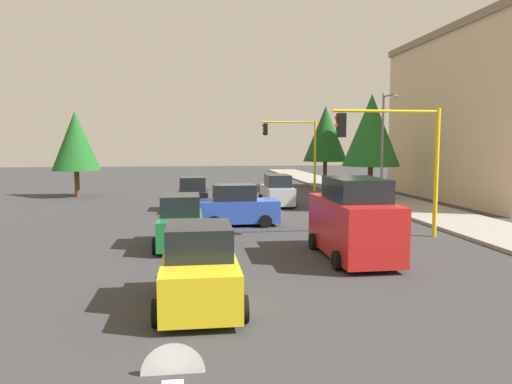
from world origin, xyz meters
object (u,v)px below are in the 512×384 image
(tree_roadside_mid, at_px, (371,130))
(car_blue, at_px, (237,207))
(traffic_signal_far_left, at_px, (294,141))
(car_silver, at_px, (277,191))
(tree_opposite_side, at_px, (76,141))
(car_green, at_px, (181,223))
(delivery_van_red, at_px, (353,221))
(street_lamp_curbside, at_px, (385,136))
(car_yellow, at_px, (199,270))
(car_black, at_px, (193,195))
(tree_roadside_far, at_px, (326,134))
(traffic_signal_near_left, at_px, (395,146))

(tree_roadside_mid, height_order, car_blue, tree_roadside_mid)
(traffic_signal_far_left, relative_size, car_silver, 1.43)
(tree_opposite_side, height_order, car_green, tree_opposite_side)
(traffic_signal_far_left, xyz_separation_m, delivery_van_red, (23.28, -2.91, -2.81))
(car_blue, bearing_deg, tree_opposite_side, -143.06)
(street_lamp_curbside, xyz_separation_m, car_yellow, (17.17, -11.69, -3.45))
(tree_roadside_mid, xyz_separation_m, car_black, (4.64, -12.57, -3.94))
(tree_roadside_mid, bearing_deg, tree_opposite_side, -100.78)
(traffic_signal_far_left, distance_m, car_silver, 10.02)
(car_blue, xyz_separation_m, car_black, (-5.36, -2.10, -0.00))
(traffic_signal_far_left, relative_size, delivery_van_red, 1.21)
(car_green, bearing_deg, car_silver, 153.50)
(car_silver, xyz_separation_m, car_green, (11.63, -5.80, -0.00))
(car_black, bearing_deg, tree_roadside_far, 140.49)
(car_yellow, bearing_deg, car_black, -179.71)
(street_lamp_curbside, height_order, car_black, street_lamp_curbside)
(traffic_signal_far_left, distance_m, street_lamp_curbside, 10.96)
(tree_opposite_side, xyz_separation_m, car_silver, (7.01, 13.73, -3.19))
(traffic_signal_far_left, bearing_deg, car_black, -37.92)
(car_silver, bearing_deg, car_blue, -24.60)
(tree_roadside_mid, bearing_deg, street_lamp_curbside, -10.33)
(tree_roadside_mid, distance_m, car_black, 13.97)
(traffic_signal_near_left, relative_size, street_lamp_curbside, 0.77)
(traffic_signal_near_left, xyz_separation_m, car_yellow, (7.56, -8.14, -2.92))
(car_yellow, xyz_separation_m, car_black, (-16.92, -0.08, -0.00))
(tree_opposite_side, xyz_separation_m, car_black, (8.64, 8.43, -3.19))
(car_green, bearing_deg, car_yellow, 4.81)
(street_lamp_curbside, relative_size, car_silver, 1.72)
(car_black, bearing_deg, car_yellow, 0.29)
(tree_roadside_far, relative_size, tree_roadside_mid, 0.99)
(traffic_signal_far_left, bearing_deg, street_lamp_curbside, 18.54)
(traffic_signal_far_left, height_order, street_lamp_curbside, street_lamp_curbside)
(tree_opposite_side, xyz_separation_m, delivery_van_red, (21.28, 13.81, -2.81))
(tree_roadside_mid, relative_size, car_black, 1.93)
(delivery_van_red, xyz_separation_m, car_silver, (-14.27, -0.08, -0.39))
(tree_roadside_far, relative_size, car_silver, 1.80)
(delivery_van_red, distance_m, car_blue, 8.00)
(traffic_signal_far_left, bearing_deg, traffic_signal_near_left, -0.19)
(car_yellow, distance_m, car_green, 6.95)
(traffic_signal_far_left, xyz_separation_m, car_blue, (16.00, -6.19, -3.20))
(car_blue, distance_m, car_black, 5.76)
(street_lamp_curbside, distance_m, tree_roadside_far, 14.40)
(traffic_signal_near_left, bearing_deg, car_black, -138.70)
(tree_roadside_far, bearing_deg, street_lamp_curbside, -1.19)
(tree_roadside_far, bearing_deg, traffic_signal_near_left, -9.12)
(car_silver, height_order, car_green, same)
(street_lamp_curbside, height_order, tree_opposite_side, street_lamp_curbside)
(street_lamp_curbside, relative_size, delivery_van_red, 1.46)
(tree_roadside_mid, bearing_deg, car_green, -41.76)
(tree_roadside_far, bearing_deg, tree_opposite_side, -73.69)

